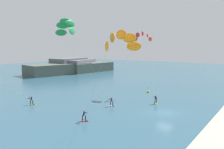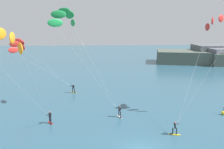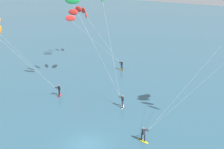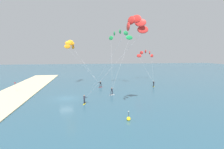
{
  "view_description": "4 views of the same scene",
  "coord_description": "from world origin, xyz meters",
  "px_view_note": "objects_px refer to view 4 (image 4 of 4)",
  "views": [
    {
      "loc": [
        -36.08,
        -14.49,
        11.03
      ],
      "look_at": [
        -3.1,
        8.53,
        6.1
      ],
      "focal_mm": 37.63,
      "sensor_mm": 36.0,
      "label": 1
    },
    {
      "loc": [
        -4.3,
        -23.32,
        13.37
      ],
      "look_at": [
        -2.57,
        10.77,
        6.03
      ],
      "focal_mm": 39.37,
      "sensor_mm": 36.0,
      "label": 2
    },
    {
      "loc": [
        17.49,
        -22.29,
        18.03
      ],
      "look_at": [
        -3.28,
        9.92,
        4.17
      ],
      "focal_mm": 49.87,
      "sensor_mm": 36.0,
      "label": 3
    },
    {
      "loc": [
        36.76,
        4.14,
        9.25
      ],
      "look_at": [
        -3.46,
        10.08,
        4.38
      ],
      "focal_mm": 28.52,
      "sensor_mm": 36.0,
      "label": 4
    }
  ],
  "objects_px": {
    "marker_buoy": "(129,119)",
    "beach_flag": "(15,85)",
    "kitesurfer_nearshore": "(72,46)",
    "kitesurfer_mid_water": "(133,28)",
    "kitesurfer_downwind": "(120,36)",
    "kitesurfer_far_out": "(146,55)"
  },
  "relations": [
    {
      "from": "kitesurfer_nearshore",
      "to": "kitesurfer_far_out",
      "type": "bearing_deg",
      "value": 104.09
    },
    {
      "from": "kitesurfer_nearshore",
      "to": "beach_flag",
      "type": "distance_m",
      "value": 16.93
    },
    {
      "from": "kitesurfer_far_out",
      "to": "marker_buoy",
      "type": "xyz_separation_m",
      "value": [
        32.94,
        -13.67,
        -8.47
      ]
    },
    {
      "from": "kitesurfer_nearshore",
      "to": "kitesurfer_downwind",
      "type": "height_order",
      "value": "kitesurfer_downwind"
    },
    {
      "from": "kitesurfer_far_out",
      "to": "kitesurfer_downwind",
      "type": "bearing_deg",
      "value": -46.23
    },
    {
      "from": "kitesurfer_far_out",
      "to": "kitesurfer_mid_water",
      "type": "bearing_deg",
      "value": -22.18
    },
    {
      "from": "marker_buoy",
      "to": "beach_flag",
      "type": "bearing_deg",
      "value": -134.57
    },
    {
      "from": "kitesurfer_downwind",
      "to": "marker_buoy",
      "type": "height_order",
      "value": "kitesurfer_downwind"
    },
    {
      "from": "kitesurfer_nearshore",
      "to": "beach_flag",
      "type": "xyz_separation_m",
      "value": [
        4.77,
        -13.2,
        -9.47
      ]
    },
    {
      "from": "kitesurfer_nearshore",
      "to": "kitesurfer_far_out",
      "type": "distance_m",
      "value": 24.0
    },
    {
      "from": "marker_buoy",
      "to": "beach_flag",
      "type": "height_order",
      "value": "beach_flag"
    },
    {
      "from": "kitesurfer_nearshore",
      "to": "beach_flag",
      "type": "relative_size",
      "value": 5.84
    },
    {
      "from": "kitesurfer_mid_water",
      "to": "kitesurfer_nearshore",
      "type": "bearing_deg",
      "value": -158.15
    },
    {
      "from": "kitesurfer_nearshore",
      "to": "beach_flag",
      "type": "height_order",
      "value": "kitesurfer_nearshore"
    },
    {
      "from": "kitesurfer_downwind",
      "to": "marker_buoy",
      "type": "distance_m",
      "value": 26.54
    },
    {
      "from": "kitesurfer_mid_water",
      "to": "beach_flag",
      "type": "xyz_separation_m",
      "value": [
        -20.93,
        -23.51,
        -10.97
      ]
    },
    {
      "from": "kitesurfer_downwind",
      "to": "beach_flag",
      "type": "height_order",
      "value": "kitesurfer_downwind"
    },
    {
      "from": "kitesurfer_mid_water",
      "to": "kitesurfer_far_out",
      "type": "height_order",
      "value": "kitesurfer_mid_water"
    },
    {
      "from": "kitesurfer_far_out",
      "to": "kitesurfer_downwind",
      "type": "relative_size",
      "value": 0.78
    },
    {
      "from": "kitesurfer_downwind",
      "to": "marker_buoy",
      "type": "relative_size",
      "value": 11.13
    },
    {
      "from": "marker_buoy",
      "to": "kitesurfer_mid_water",
      "type": "bearing_deg",
      "value": 150.04
    },
    {
      "from": "kitesurfer_mid_water",
      "to": "marker_buoy",
      "type": "relative_size",
      "value": 10.44
    }
  ]
}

